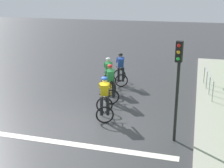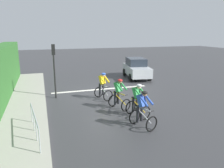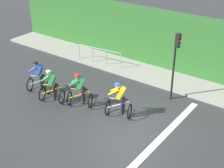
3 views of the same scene
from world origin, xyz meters
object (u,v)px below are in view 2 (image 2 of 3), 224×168
object	(u,v)px
cyclist_lead	(142,110)
cyclist_mid	(119,95)
pedestrian_railing_kerbside	(35,120)
cyclist_second	(137,101)
traffic_light_near_crossing	(54,63)
cyclist_fourth	(103,86)
car_silver	(136,68)

from	to	relation	value
cyclist_lead	cyclist_mid	xyz separation A→B (m)	(0.17, -2.55, 0.00)
cyclist_lead	pedestrian_railing_kerbside	xyz separation A→B (m)	(4.41, -0.34, -0.03)
cyclist_second	traffic_light_near_crossing	bearing A→B (deg)	-51.47
cyclist_second	cyclist_fourth	world-z (taller)	same
cyclist_lead	cyclist_mid	size ratio (longest dim) A/B	1.00
cyclist_lead	traffic_light_near_crossing	xyz separation A→B (m)	(3.26, -5.70, 1.43)
cyclist_second	cyclist_fourth	distance (m)	3.40
cyclist_fourth	pedestrian_railing_kerbside	size ratio (longest dim) A/B	0.58
cyclist_second	traffic_light_near_crossing	distance (m)	5.91
car_silver	traffic_light_near_crossing	distance (m)	8.53
cyclist_lead	traffic_light_near_crossing	distance (m)	6.72
cyclist_lead	car_silver	size ratio (longest dim) A/B	0.38
cyclist_lead	pedestrian_railing_kerbside	distance (m)	4.43
cyclist_lead	cyclist_second	bearing A→B (deg)	-104.35
cyclist_fourth	cyclist_lead	bearing A→B (deg)	96.46
cyclist_mid	cyclist_second	bearing A→B (deg)	109.84
cyclist_fourth	traffic_light_near_crossing	size ratio (longest dim) A/B	0.50
pedestrian_railing_kerbside	cyclist_lead	bearing A→B (deg)	175.53
cyclist_mid	cyclist_fourth	xyz separation A→B (m)	(0.34, -1.96, 0.00)
cyclist_second	pedestrian_railing_kerbside	bearing A→B (deg)	10.41
pedestrian_railing_kerbside	traffic_light_near_crossing	bearing A→B (deg)	-102.11
car_silver	cyclist_second	bearing A→B (deg)	66.22
car_silver	pedestrian_railing_kerbside	bearing A→B (deg)	48.02
cyclist_mid	traffic_light_near_crossing	world-z (taller)	traffic_light_near_crossing
cyclist_second	car_silver	bearing A→B (deg)	-113.78
cyclist_second	traffic_light_near_crossing	size ratio (longest dim) A/B	0.50
pedestrian_railing_kerbside	car_silver	bearing A→B (deg)	-131.98
cyclist_lead	cyclist_fourth	world-z (taller)	same
car_silver	pedestrian_railing_kerbside	xyz separation A→B (m)	(8.51, 9.45, -0.11)
traffic_light_near_crossing	pedestrian_railing_kerbside	xyz separation A→B (m)	(1.15, 5.36, -1.46)
cyclist_second	car_silver	world-z (taller)	car_silver
cyclist_mid	pedestrian_railing_kerbside	size ratio (longest dim) A/B	0.58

